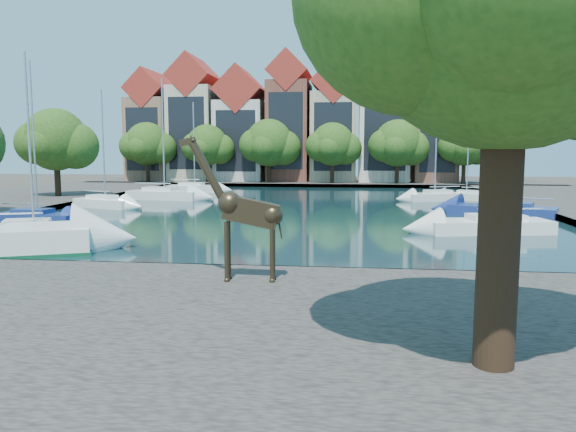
{
  "coord_description": "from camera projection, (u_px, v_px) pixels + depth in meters",
  "views": [
    {
      "loc": [
        4.7,
        -20.09,
        4.78
      ],
      "look_at": [
        2.36,
        -0.09,
        2.35
      ],
      "focal_mm": 35.0,
      "sensor_mm": 36.0,
      "label": 1
    }
  ],
  "objects": [
    {
      "name": "water_basin",
      "position": [
        294.0,
        208.0,
        44.59
      ],
      "size": [
        38.0,
        50.0,
        0.08
      ],
      "primitive_type": "cube",
      "color": "black",
      "rests_on": "ground"
    },
    {
      "name": "sailboat_right_c",
      "position": [
        435.0,
        195.0,
        50.74
      ],
      "size": [
        5.67,
        3.75,
        10.18
      ],
      "color": "silver",
      "rests_on": "water_basin"
    },
    {
      "name": "side_tree_left_far",
      "position": [
        57.0,
        142.0,
        50.42
      ],
      "size": [
        7.28,
        5.6,
        7.88
      ],
      "color": "#332114",
      "rests_on": "left_quay"
    },
    {
      "name": "townhouse_east_end",
      "position": [
        433.0,
        131.0,
        73.55
      ],
      "size": [
        5.44,
        9.18,
        14.43
      ],
      "color": "brown",
      "rests_on": "far_quay"
    },
    {
      "name": "far_tree_east",
      "position": [
        398.0,
        145.0,
        68.92
      ],
      "size": [
        7.54,
        5.8,
        7.84
      ],
      "color": "#332114",
      "rests_on": "far_quay"
    },
    {
      "name": "townhouse_center",
      "position": [
        290.0,
        122.0,
        75.6
      ],
      "size": [
        5.44,
        9.18,
        16.93
      ],
      "color": "brown",
      "rests_on": "far_quay"
    },
    {
      "name": "sailboat_left_c",
      "position": [
        105.0,
        201.0,
        44.79
      ],
      "size": [
        5.66,
        3.72,
        9.29
      ],
      "color": "white",
      "rests_on": "water_basin"
    },
    {
      "name": "far_tree_west",
      "position": [
        208.0,
        146.0,
        71.72
      ],
      "size": [
        6.76,
        5.2,
        7.36
      ],
      "color": "#332114",
      "rests_on": "far_quay"
    },
    {
      "name": "sailboat_left_d",
      "position": [
        165.0,
        193.0,
        52.09
      ],
      "size": [
        7.14,
        3.5,
        11.03
      ],
      "color": "silver",
      "rests_on": "water_basin"
    },
    {
      "name": "townhouse_west_mid",
      "position": [
        196.0,
        123.0,
        77.12
      ],
      "size": [
        5.94,
        9.18,
        16.79
      ],
      "color": "#C4BA97",
      "rests_on": "far_quay"
    },
    {
      "name": "far_tree_far_west",
      "position": [
        148.0,
        145.0,
        72.63
      ],
      "size": [
        7.28,
        5.6,
        7.68
      ],
      "color": "#332114",
      "rests_on": "far_quay"
    },
    {
      "name": "near_quay",
      "position": [
        162.0,
        331.0,
        14.0
      ],
      "size": [
        50.0,
        14.0,
        0.5
      ],
      "primitive_type": "cube",
      "color": "#4B4641",
      "rests_on": "ground"
    },
    {
      "name": "far_tree_far_east",
      "position": [
        465.0,
        146.0,
        68.02
      ],
      "size": [
        6.76,
        5.2,
        7.36
      ],
      "color": "#332114",
      "rests_on": "far_quay"
    },
    {
      "name": "far_quay",
      "position": [
        319.0,
        182.0,
        76.12
      ],
      "size": [
        60.0,
        16.0,
        0.5
      ],
      "primitive_type": "cube",
      "color": "#4B4641",
      "rests_on": "ground"
    },
    {
      "name": "sailboat_left_e",
      "position": [
        195.0,
        187.0,
        60.77
      ],
      "size": [
        5.91,
        2.33,
        9.61
      ],
      "color": "silver",
      "rests_on": "water_basin"
    },
    {
      "name": "far_tree_mid_east",
      "position": [
        333.0,
        146.0,
        69.86
      ],
      "size": [
        7.02,
        5.4,
        7.52
      ],
      "color": "#332114",
      "rests_on": "far_quay"
    },
    {
      "name": "far_tree_mid_west",
      "position": [
        270.0,
        144.0,
        70.77
      ],
      "size": [
        7.8,
        6.0,
        8.0
      ],
      "color": "#332114",
      "rests_on": "far_quay"
    },
    {
      "name": "ground",
      "position": [
        226.0,
        277.0,
        20.93
      ],
      "size": [
        160.0,
        160.0,
        0.0
      ],
      "primitive_type": "plane",
      "color": "#38332B",
      "rests_on": "ground"
    },
    {
      "name": "townhouse_east_mid",
      "position": [
        383.0,
        123.0,
        74.18
      ],
      "size": [
        6.43,
        9.18,
        16.65
      ],
      "color": "beige",
      "rests_on": "far_quay"
    },
    {
      "name": "sailboat_left_b",
      "position": [
        38.0,
        215.0,
        35.21
      ],
      "size": [
        5.49,
        2.45,
        10.06
      ],
      "color": "navy",
      "rests_on": "water_basin"
    },
    {
      "name": "sailboat_right_d",
      "position": [
        466.0,
        195.0,
        51.44
      ],
      "size": [
        5.21,
        3.58,
        6.85
      ],
      "color": "silver",
      "rests_on": "water_basin"
    },
    {
      "name": "sailboat_left_a",
      "position": [
        34.0,
        227.0,
        29.52
      ],
      "size": [
        5.36,
        3.59,
        9.62
      ],
      "color": "silver",
      "rests_on": "water_basin"
    },
    {
      "name": "giraffe_statue",
      "position": [
        243.0,
        211.0,
        18.05
      ],
      "size": [
        3.25,
        0.64,
        4.64
      ],
      "color": "#312718",
      "rests_on": "near_quay"
    },
    {
      "name": "townhouse_west_inner",
      "position": [
        242.0,
        130.0,
        76.47
      ],
      "size": [
        6.43,
        9.18,
        15.15
      ],
      "color": "beige",
      "rests_on": "far_quay"
    },
    {
      "name": "sailboat_right_b",
      "position": [
        502.0,
        208.0,
        39.11
      ],
      "size": [
        7.39,
        5.18,
        10.38
      ],
      "color": "navy",
      "rests_on": "water_basin"
    },
    {
      "name": "left_quay",
      "position": [
        1.0,
        202.0,
        47.46
      ],
      "size": [
        14.0,
        52.0,
        0.5
      ],
      "primitive_type": "cube",
      "color": "#4B4641",
      "rests_on": "ground"
    },
    {
      "name": "townhouse_east_inner",
      "position": [
        334.0,
        126.0,
        74.98
      ],
      "size": [
        5.94,
        9.18,
        15.79
      ],
      "color": "tan",
      "rests_on": "far_quay"
    },
    {
      "name": "sailboat_right_a",
      "position": [
        488.0,
        223.0,
        31.38
      ],
      "size": [
        7.12,
        3.59,
        10.65
      ],
      "color": "silver",
      "rests_on": "water_basin"
    },
    {
      "name": "townhouse_west_end",
      "position": [
        154.0,
        130.0,
        77.92
      ],
      "size": [
        5.44,
        9.18,
        14.93
      ],
      "color": "#88624A",
      "rests_on": "far_quay"
    }
  ]
}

